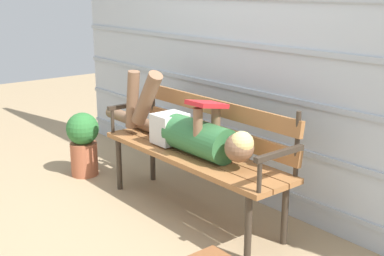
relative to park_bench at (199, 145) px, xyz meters
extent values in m
plane|color=tan|center=(0.00, -0.12, -0.51)|extent=(12.00, 12.00, 0.00)
cube|color=#B2BCC6|center=(0.00, 0.48, 0.68)|extent=(4.62, 0.06, 2.38)
cube|color=#A3ADB7|center=(0.00, 0.45, -0.34)|extent=(4.62, 0.02, 0.04)
cube|color=#A3ADB7|center=(0.00, 0.45, 0.00)|extent=(4.62, 0.02, 0.04)
cube|color=#A3ADB7|center=(0.00, 0.45, 0.34)|extent=(4.62, 0.02, 0.04)
cube|color=#A3ADB7|center=(0.00, 0.45, 0.68)|extent=(4.62, 0.02, 0.04)
cube|color=#9E6638|center=(0.00, -0.21, -0.06)|extent=(1.66, 0.13, 0.04)
cube|color=#9E6638|center=(0.00, -0.07, -0.06)|extent=(1.66, 0.13, 0.04)
cube|color=#9E6638|center=(0.00, 0.08, -0.06)|extent=(1.66, 0.13, 0.04)
cube|color=#9E6638|center=(0.00, 0.14, 0.07)|extent=(1.59, 0.05, 0.11)
cube|color=#9E6638|center=(0.00, 0.14, 0.26)|extent=(1.59, 0.05, 0.11)
cylinder|color=#382D23|center=(-0.76, 0.14, 0.17)|extent=(0.03, 0.03, 0.41)
cylinder|color=#382D23|center=(0.76, 0.14, 0.17)|extent=(0.03, 0.03, 0.41)
cylinder|color=#382D23|center=(-0.73, -0.23, -0.29)|extent=(0.04, 0.04, 0.43)
cylinder|color=#382D23|center=(0.73, -0.23, -0.29)|extent=(0.04, 0.04, 0.43)
cylinder|color=#382D23|center=(-0.73, 0.10, -0.29)|extent=(0.04, 0.04, 0.43)
cylinder|color=#382D23|center=(0.73, 0.10, -0.29)|extent=(0.04, 0.04, 0.43)
cube|color=#382D23|center=(-0.81, -0.07, 0.16)|extent=(0.04, 0.40, 0.03)
cylinder|color=#382D23|center=(-0.81, -0.23, 0.06)|extent=(0.03, 0.03, 0.20)
cube|color=#382D23|center=(0.81, -0.07, 0.16)|extent=(0.04, 0.40, 0.03)
cylinder|color=#382D23|center=(0.81, -0.23, 0.06)|extent=(0.03, 0.03, 0.20)
cylinder|color=#33703D|center=(0.08, -0.07, 0.08)|extent=(0.55, 0.25, 0.25)
cube|color=silver|center=(-0.26, -0.07, 0.08)|extent=(0.20, 0.23, 0.22)
sphere|color=brown|center=(0.47, -0.07, 0.11)|extent=(0.19, 0.19, 0.19)
sphere|color=#E0C67A|center=(0.49, -0.07, 0.14)|extent=(0.16, 0.16, 0.16)
cylinder|color=brown|center=(-0.47, -0.13, 0.28)|extent=(0.35, 0.11, 0.45)
cylinder|color=brown|center=(-0.66, -0.13, 0.24)|extent=(0.16, 0.09, 0.47)
cylinder|color=brown|center=(-0.78, -0.01, 0.01)|extent=(0.88, 0.10, 0.10)
cylinder|color=brown|center=(0.16, -0.15, 0.20)|extent=(0.06, 0.06, 0.24)
cylinder|color=brown|center=(0.16, 0.01, 0.20)|extent=(0.06, 0.06, 0.24)
cube|color=red|center=(0.16, -0.07, 0.34)|extent=(0.20, 0.26, 0.07)
cylinder|color=#AD5B3D|center=(-1.21, -0.30, -0.36)|extent=(0.23, 0.23, 0.29)
sphere|color=#2D7033|center=(-1.21, -0.30, -0.09)|extent=(0.28, 0.28, 0.28)
camera|label=1|loc=(2.65, -2.24, 1.09)|focal=47.58mm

